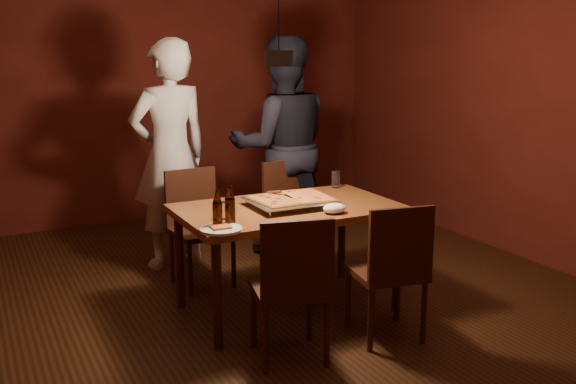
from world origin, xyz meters
name	(u,v)px	position (x,y,z in m)	size (l,w,h in m)	color
room_shell	(279,114)	(0.00, 0.00, 1.40)	(6.00, 6.00, 6.00)	#3B2010
dining_table	(288,217)	(0.12, 0.11, 0.68)	(1.50, 0.90, 0.75)	brown
chair_far_left	(197,216)	(-0.27, 0.92, 0.54)	(0.45, 0.45, 0.49)	#38190F
chair_far_right	(291,204)	(0.57, 0.94, 0.54)	(0.48, 0.48, 0.49)	#38190F
chair_near_left	(293,276)	(-0.22, -0.62, 0.54)	(0.50, 0.50, 0.49)	#38190F
chair_near_right	(393,260)	(0.46, -0.64, 0.54)	(0.49, 0.49, 0.49)	#38190F
pizza_tray	(290,203)	(0.13, 0.10, 0.77)	(0.55, 0.45, 0.05)	silver
pizza_meat	(274,200)	(0.01, 0.10, 0.81)	(0.24, 0.39, 0.02)	maroon
pizza_cheese	(307,196)	(0.27, 0.11, 0.81)	(0.27, 0.42, 0.02)	gold
spatula	(288,197)	(0.14, 0.14, 0.81)	(0.09, 0.24, 0.04)	silver
beer_bottle_a	(217,208)	(-0.49, -0.15, 0.86)	(0.06, 0.06, 0.22)	black
beer_bottle_b	(230,205)	(-0.41, -0.14, 0.87)	(0.07, 0.07, 0.25)	black
water_glass_left	(225,210)	(-0.39, 0.01, 0.80)	(0.07, 0.07, 0.11)	silver
water_glass_right	(336,179)	(0.73, 0.48, 0.82)	(0.06, 0.06, 0.13)	silver
plate_slice	(221,229)	(-0.51, -0.24, 0.76)	(0.26, 0.26, 0.03)	white
napkin	(334,208)	(0.31, -0.20, 0.78)	(0.16, 0.12, 0.07)	white
diner_white	(170,155)	(-0.32, 1.40, 0.95)	(0.69, 0.45, 1.90)	silver
diner_dark	(282,147)	(0.68, 1.33, 0.96)	(0.93, 0.73, 1.92)	black
pendant_lamp	(279,57)	(0.00, 0.00, 1.76)	(0.18, 0.18, 1.10)	black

